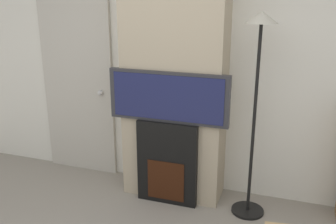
{
  "coord_description": "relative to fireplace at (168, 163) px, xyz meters",
  "views": [
    {
      "loc": [
        1.09,
        -1.62,
        2.04
      ],
      "look_at": [
        0.0,
        1.59,
        0.95
      ],
      "focal_mm": 40.0,
      "sensor_mm": 36.0,
      "label": 1
    }
  ],
  "objects": [
    {
      "name": "wall_back",
      "position": [
        0.0,
        0.44,
        0.93
      ],
      "size": [
        6.0,
        0.06,
        2.7
      ],
      "color": "silver",
      "rests_on": "ground_plane"
    },
    {
      "name": "floor_lamp",
      "position": [
        0.8,
        0.05,
        0.91
      ],
      "size": [
        0.31,
        0.31,
        1.89
      ],
      "color": "black",
      "rests_on": "ground_plane"
    },
    {
      "name": "chimney_breast",
      "position": [
        0.0,
        0.21,
        0.93
      ],
      "size": [
        1.0,
        0.41,
        2.7
      ],
      "color": "tan",
      "rests_on": "ground_plane"
    },
    {
      "name": "television",
      "position": [
        0.0,
        -0.0,
        0.68
      ],
      "size": [
        1.17,
        0.07,
        0.49
      ],
      "color": "#2D2D33",
      "rests_on": "fireplace"
    },
    {
      "name": "entry_door",
      "position": [
        -1.21,
        0.38,
        0.59
      ],
      "size": [
        0.87,
        0.09,
        2.04
      ],
      "color": "#BCB7AD",
      "rests_on": "ground_plane"
    },
    {
      "name": "fireplace",
      "position": [
        0.0,
        0.0,
        0.0
      ],
      "size": [
        0.61,
        0.15,
        0.85
      ],
      "color": "black",
      "rests_on": "ground_plane"
    }
  ]
}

